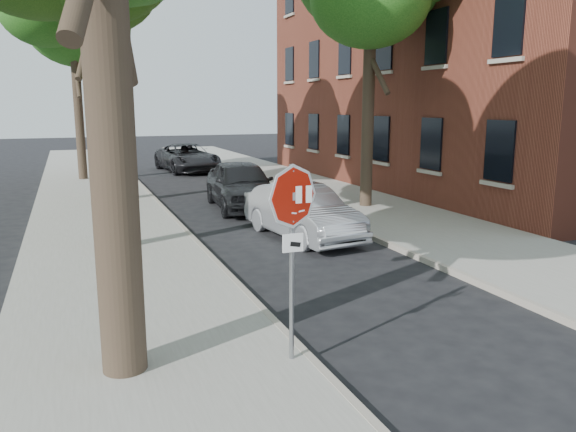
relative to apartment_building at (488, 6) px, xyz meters
name	(u,v)px	position (x,y,z in m)	size (l,w,h in m)	color
ground	(338,358)	(-14.00, -14.00, -7.65)	(120.00, 120.00, 0.00)	black
sidewalk_left	(99,214)	(-16.50, -2.00, -7.59)	(4.00, 55.00, 0.12)	gray
sidewalk_right	(339,198)	(-8.00, -2.00, -7.59)	(4.00, 55.00, 0.12)	gray
curb_left	(164,209)	(-14.45, -2.00, -7.59)	(0.12, 55.00, 0.13)	#9E9384
curb_right	(288,201)	(-10.05, -2.00, -7.59)	(0.12, 55.00, 0.13)	#9E9384
apartment_building	(488,6)	(0.00, 0.00, 0.00)	(12.20, 20.20, 15.30)	brown
stop_sign	(292,225)	(-14.70, -14.03, -5.71)	(0.76, 0.34, 2.61)	gray
tree_far	(71,18)	(-16.72, 7.11, -0.44)	(5.29, 4.91, 9.33)	black
car_a	(241,184)	(-11.89, -2.37, -6.84)	(1.93, 4.79, 1.63)	black
car_b	(302,212)	(-11.68, -7.18, -6.96)	(1.48, 4.24, 1.40)	#A1A3A9
car_d	(187,158)	(-11.40, 9.20, -6.93)	(2.42, 5.24, 1.46)	black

